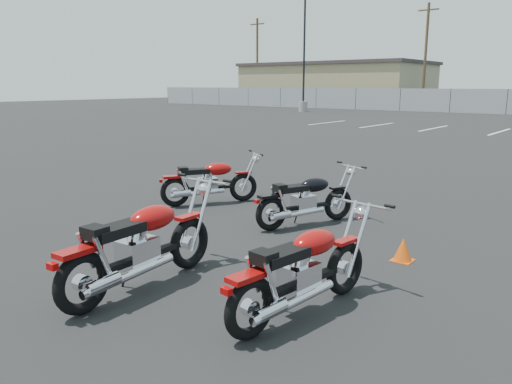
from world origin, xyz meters
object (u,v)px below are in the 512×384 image
Objects in this scene: motorcycle_third_red at (141,245)px; motorcycle_rear_red at (303,270)px; motorcycle_second_black at (306,200)px; motorcycle_front_red at (210,182)px.

motorcycle_third_red reaches higher than motorcycle_rear_red.
motorcycle_third_red is at bearing -162.11° from motorcycle_rear_red.
motorcycle_rear_red reaches higher than motorcycle_second_black.
motorcycle_rear_red is (3.74, -2.69, 0.02)m from motorcycle_front_red.
motorcycle_rear_red is (1.62, -2.58, 0.03)m from motorcycle_second_black.
motorcycle_front_red is 4.60m from motorcycle_rear_red.
motorcycle_second_black is (2.11, -0.11, -0.01)m from motorcycle_front_red.
motorcycle_third_red reaches higher than motorcycle_second_black.
motorcycle_front_red is 0.89× the size of motorcycle_rear_red.
motorcycle_second_black is 3.05m from motorcycle_rear_red.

